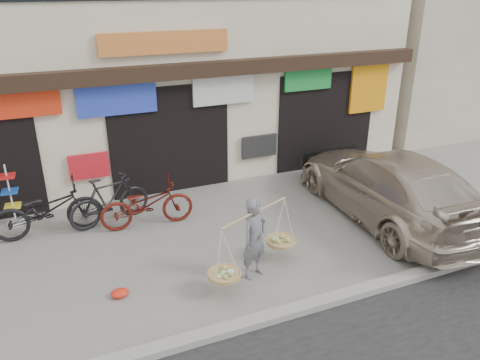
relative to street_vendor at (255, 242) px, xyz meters
name	(u,v)px	position (x,y,z in m)	size (l,w,h in m)	color
ground	(222,258)	(-0.35, 0.76, -0.70)	(70.00, 70.00, 0.00)	gray
kerb	(266,318)	(-0.35, -1.24, -0.64)	(70.00, 0.25, 0.12)	gray
shophouse_block	(139,40)	(-0.36, 7.18, 2.75)	(14.00, 6.32, 7.00)	beige
neighbor_east	(474,29)	(13.15, 7.76, 2.50)	(12.00, 7.00, 6.40)	#BCB19B
street_vendor	(255,242)	(0.00, 0.00, 0.00)	(1.96, 1.16, 1.53)	slate
bike_0	(47,210)	(-3.37, 3.06, -0.12)	(0.77, 2.21, 1.16)	black
bike_1	(110,200)	(-2.09, 3.09, -0.14)	(0.52, 1.85, 1.11)	black
bike_2	(147,204)	(-1.37, 2.63, -0.17)	(0.70, 2.01, 1.06)	#57160F
suv	(388,185)	(3.75, 0.98, 0.07)	(2.38, 5.39, 1.54)	#B9A995
display_rack	(12,201)	(-4.07, 3.85, -0.13)	(0.39, 0.39, 1.42)	silver
red_bag	(120,293)	(-2.39, 0.31, -0.63)	(0.31, 0.25, 0.14)	red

